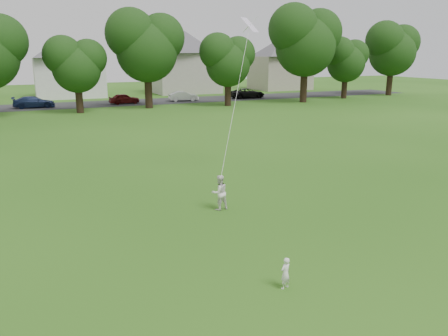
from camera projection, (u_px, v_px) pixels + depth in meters
name	position (u px, v px, depth m)	size (l,w,h in m)	color
ground	(258.00, 267.00, 11.78)	(160.00, 160.00, 0.00)	#245112
street	(80.00, 105.00, 48.87)	(90.00, 7.00, 0.01)	#2D2D30
toddler	(285.00, 273.00, 10.61)	(0.30, 0.19, 0.81)	white
older_boy	(220.00, 192.00, 15.97)	(0.64, 0.50, 1.31)	white
kite	(236.00, 97.00, 17.63)	(2.19, 2.60, 7.91)	white
tree_row	(136.00, 45.00, 43.36)	(83.02, 9.13, 11.35)	black
parked_cars	(54.00, 101.00, 46.76)	(55.08, 2.64, 1.26)	black
house_row	(53.00, 59.00, 55.76)	(76.67, 13.93, 10.28)	white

